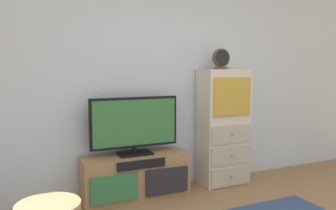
{
  "coord_description": "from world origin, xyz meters",
  "views": [
    {
      "loc": [
        -1.45,
        -1.21,
        1.41
      ],
      "look_at": [
        -0.01,
        2.0,
        1.02
      ],
      "focal_mm": 36.35,
      "sensor_mm": 36.0,
      "label": 1
    }
  ],
  "objects_px": {
    "side_cabinet": "(223,127)",
    "desk_clock": "(221,59)",
    "media_console": "(136,176)",
    "television": "(135,124)"
  },
  "relations": [
    {
      "from": "media_console",
      "to": "side_cabinet",
      "type": "bearing_deg",
      "value": 0.52
    },
    {
      "from": "television",
      "to": "side_cabinet",
      "type": "bearing_deg",
      "value": -0.71
    },
    {
      "from": "television",
      "to": "desk_clock",
      "type": "xyz_separation_m",
      "value": [
        1.06,
        -0.03,
        0.7
      ]
    },
    {
      "from": "television",
      "to": "desk_clock",
      "type": "relative_size",
      "value": 4.06
    },
    {
      "from": "television",
      "to": "side_cabinet",
      "type": "distance_m",
      "value": 1.13
    },
    {
      "from": "desk_clock",
      "to": "media_console",
      "type": "bearing_deg",
      "value": 179.74
    },
    {
      "from": "side_cabinet",
      "to": "desk_clock",
      "type": "distance_m",
      "value": 0.82
    },
    {
      "from": "media_console",
      "to": "desk_clock",
      "type": "height_order",
      "value": "desk_clock"
    },
    {
      "from": "side_cabinet",
      "to": "desk_clock",
      "type": "bearing_deg",
      "value": -165.76
    },
    {
      "from": "media_console",
      "to": "television",
      "type": "bearing_deg",
      "value": 90.0
    }
  ]
}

